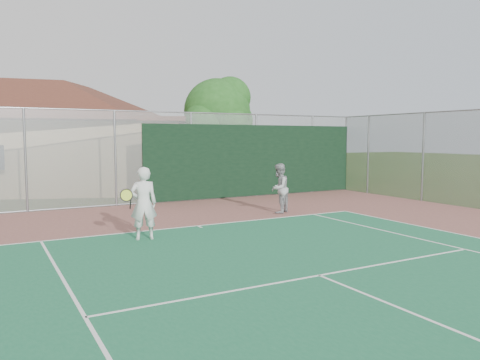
{
  "coord_description": "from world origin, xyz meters",
  "views": [
    {
      "loc": [
        -5.28,
        -0.16,
        2.51
      ],
      "look_at": [
        0.66,
        10.58,
        1.4
      ],
      "focal_mm": 35.0,
      "sensor_mm": 36.0,
      "label": 1
    }
  ],
  "objects_px": {
    "tree": "(219,114)",
    "player_grey_back": "(279,189)",
    "player_white_front": "(143,204)",
    "clubhouse": "(46,125)"
  },
  "relations": [
    {
      "from": "tree",
      "to": "player_grey_back",
      "type": "relative_size",
      "value": 3.42
    },
    {
      "from": "player_white_front",
      "to": "player_grey_back",
      "type": "relative_size",
      "value": 1.09
    },
    {
      "from": "player_white_front",
      "to": "clubhouse",
      "type": "bearing_deg",
      "value": -76.99
    },
    {
      "from": "player_white_front",
      "to": "player_grey_back",
      "type": "height_order",
      "value": "player_white_front"
    },
    {
      "from": "clubhouse",
      "to": "tree",
      "type": "distance_m",
      "value": 8.6
    },
    {
      "from": "tree",
      "to": "clubhouse",
      "type": "bearing_deg",
      "value": 156.5
    },
    {
      "from": "clubhouse",
      "to": "player_grey_back",
      "type": "height_order",
      "value": "clubhouse"
    },
    {
      "from": "clubhouse",
      "to": "player_grey_back",
      "type": "xyz_separation_m",
      "value": [
        5.75,
        -12.18,
        -2.32
      ]
    },
    {
      "from": "player_white_front",
      "to": "tree",
      "type": "bearing_deg",
      "value": -113.99
    },
    {
      "from": "tree",
      "to": "player_white_front",
      "type": "xyz_separation_m",
      "value": [
        -7.31,
        -10.56,
        -2.8
      ]
    }
  ]
}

